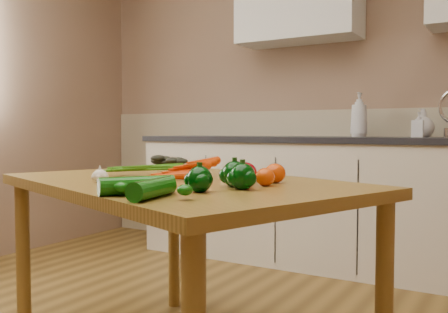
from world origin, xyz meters
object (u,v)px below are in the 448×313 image
carrot_bunch (176,169)px  leafy_greens (171,159)px  tomato_c (265,177)px  pepper_b (243,176)px  tomato_a (246,173)px  soap_bottle_a (359,115)px  zucchini_b (137,185)px  pepper_a (235,174)px  zucchini_a (152,189)px  pepper_c (200,179)px  soap_bottle_c (423,123)px  table (180,202)px  soap_bottle_b (419,125)px  tomato_b (275,173)px  garlic_bulb (100,176)px

carrot_bunch → leafy_greens: bearing=150.5°
carrot_bunch → tomato_c: carrot_bunch is taller
pepper_b → tomato_a: (-0.08, 0.18, -0.00)m
soap_bottle_a → tomato_c: bearing=96.0°
carrot_bunch → zucchini_b: 0.54m
leafy_greens → pepper_b: size_ratio=2.41×
pepper_a → zucchini_a: size_ratio=0.43×
pepper_c → tomato_c: 0.27m
pepper_b → zucchini_a: pepper_b is taller
leafy_greens → tomato_a: size_ratio=2.47×
soap_bottle_c → pepper_b: size_ratio=2.20×
zucchini_a → leafy_greens: bearing=124.0°
leafy_greens → tomato_c: size_ratio=2.98×
table → tomato_a: tomato_a is taller
soap_bottle_b → tomato_b: soap_bottle_b is taller
garlic_bulb → pepper_b: size_ratio=0.66×
tomato_b → zucchini_b: 0.55m
tomato_b → zucchini_b: tomato_b is taller
soap_bottle_c → zucchini_a: (-0.33, -2.37, -0.21)m
soap_bottle_a → table: bearing=84.9°
soap_bottle_b → zucchini_b: (-0.40, -2.29, -0.20)m
carrot_bunch → zucchini_b: size_ratio=1.16×
soap_bottle_c → leafy_greens: soap_bottle_c is taller
leafy_greens → tomato_b: leafy_greens is taller
pepper_a → tomato_a: pepper_a is taller
tomato_a → tomato_b: (0.09, 0.06, -0.00)m
pepper_b → soap_bottle_a: bearing=95.7°
soap_bottle_b → tomato_a: bearing=90.6°
soap_bottle_c → tomato_b: 1.84m
table → zucchini_b: size_ratio=7.28×
tomato_b → soap_bottle_a: bearing=96.6°
pepper_c → tomato_b: bearing=76.9°
pepper_b → zucchini_b: (-0.21, -0.27, -0.01)m
leafy_greens → zucchini_a: leafy_greens is taller
carrot_bunch → zucchini_a: 0.63m
table → soap_bottle_c: 2.01m
leafy_greens → soap_bottle_c: bearing=59.4°
tomato_c → zucchini_a: (-0.14, -0.44, -0.00)m
soap_bottle_a → tomato_c: 1.97m
garlic_bulb → zucchini_a: 0.50m
carrot_bunch → garlic_bulb: size_ratio=4.76×
soap_bottle_b → garlic_bulb: soap_bottle_b is taller
leafy_greens → pepper_b: bearing=-37.8°
carrot_bunch → zucchini_a: size_ratio=1.31×
table → leafy_greens: bearing=150.9°
table → tomato_b: bearing=33.8°
leafy_greens → tomato_b: (0.69, -0.30, -0.02)m
table → zucchini_a: (0.24, -0.46, 0.11)m
tomato_b → carrot_bunch: bearing=-179.0°
tomato_b → zucchini_a: (-0.12, -0.55, -0.01)m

